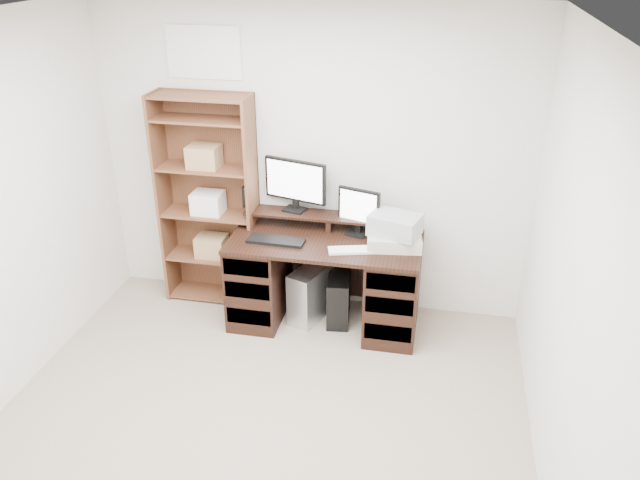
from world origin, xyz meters
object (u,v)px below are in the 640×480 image
(printer, at_px, (394,240))
(bookshelf, at_px, (209,199))
(monitor_small, at_px, (359,210))
(desk, at_px, (325,280))
(tower_black, at_px, (339,297))
(tower_silver, at_px, (312,293))
(monitor_wide, at_px, (295,182))

(printer, height_order, bookshelf, bookshelf)
(monitor_small, height_order, bookshelf, bookshelf)
(desk, bearing_deg, tower_black, 27.89)
(tower_silver, height_order, tower_black, tower_silver)
(desk, xyz_separation_m, monitor_small, (0.23, 0.16, 0.57))
(monitor_small, relative_size, printer, 0.93)
(desk, bearing_deg, tower_silver, 159.89)
(desk, height_order, tower_silver, desk)
(desk, bearing_deg, monitor_small, 34.06)
(monitor_wide, bearing_deg, desk, -25.98)
(tower_black, bearing_deg, tower_silver, 176.22)
(monitor_small, xyz_separation_m, bookshelf, (-1.26, 0.06, -0.04))
(printer, bearing_deg, monitor_small, 145.13)
(desk, height_order, monitor_small, monitor_small)
(monitor_small, distance_m, tower_black, 0.77)
(monitor_wide, relative_size, bookshelf, 0.29)
(printer, relative_size, tower_black, 0.95)
(bookshelf, bearing_deg, desk, -11.71)
(monitor_small, distance_m, printer, 0.37)
(printer, distance_m, tower_silver, 0.87)
(monitor_small, relative_size, tower_silver, 0.83)
(printer, bearing_deg, tower_silver, 168.95)
(desk, xyz_separation_m, printer, (0.53, 0.00, 0.41))
(desk, distance_m, tower_black, 0.22)
(monitor_wide, bearing_deg, tower_black, -11.95)
(monitor_wide, distance_m, tower_black, 1.01)
(monitor_wide, height_order, printer, monitor_wide)
(monitor_wide, xyz_separation_m, monitor_small, (0.53, -0.10, -0.15))
(tower_black, bearing_deg, monitor_small, 31.90)
(tower_silver, xyz_separation_m, tower_black, (0.22, 0.01, -0.02))
(monitor_wide, bearing_deg, monitor_small, 4.19)
(desk, xyz_separation_m, tower_silver, (-0.12, 0.04, -0.16))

